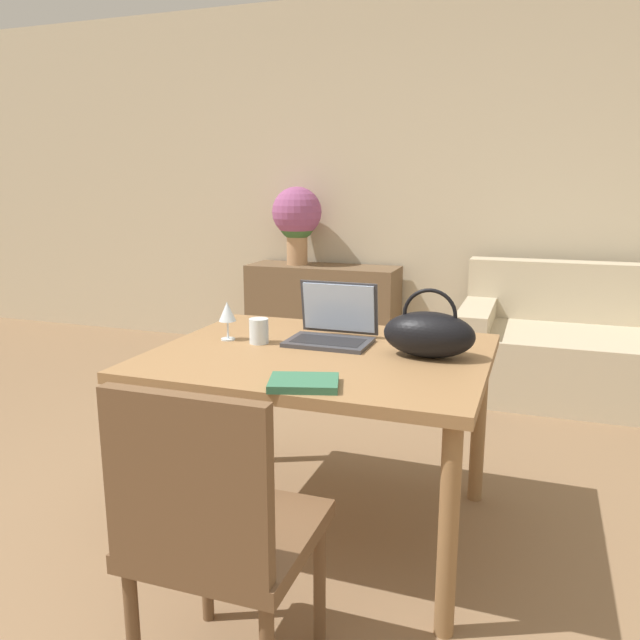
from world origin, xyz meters
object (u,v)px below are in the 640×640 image
(laptop, at_px, (334,326))
(drinking_glass, at_px, (259,331))
(handbag, at_px, (429,334))
(chair, at_px, (215,526))
(wine_glass, at_px, (227,313))
(flower_vase, at_px, (297,217))
(couch, at_px, (580,352))

(laptop, height_order, drinking_glass, laptop)
(laptop, distance_m, handbag, 0.41)
(chair, bearing_deg, wine_glass, 115.19)
(wine_glass, distance_m, handbag, 0.80)
(chair, distance_m, handbag, 1.05)
(drinking_glass, height_order, flower_vase, flower_vase)
(chair, distance_m, flower_vase, 3.51)
(drinking_glass, bearing_deg, handbag, 2.06)
(couch, relative_size, wine_glass, 9.64)
(flower_vase, bearing_deg, drinking_glass, -71.80)
(laptop, height_order, handbag, handbag)
(laptop, distance_m, flower_vase, 2.49)
(drinking_glass, relative_size, handbag, 0.30)
(couch, bearing_deg, laptop, -118.46)
(laptop, xyz_separation_m, flower_vase, (-1.04, 2.24, 0.29))
(drinking_glass, relative_size, wine_glass, 0.63)
(chair, bearing_deg, laptop, 91.70)
(wine_glass, xyz_separation_m, handbag, (0.80, 0.02, -0.02))
(laptop, bearing_deg, flower_vase, 114.99)
(flower_vase, bearing_deg, chair, -71.78)
(laptop, relative_size, wine_glass, 2.08)
(drinking_glass, bearing_deg, wine_glass, 176.88)
(couch, bearing_deg, chair, -108.61)
(laptop, xyz_separation_m, wine_glass, (-0.40, -0.13, 0.05))
(wine_glass, bearing_deg, drinking_glass, -3.12)
(couch, distance_m, wine_glass, 2.56)
(handbag, height_order, flower_vase, flower_vase)
(chair, xyz_separation_m, laptop, (-0.04, 1.05, 0.28))
(laptop, bearing_deg, chair, -87.88)
(handbag, bearing_deg, drinking_glass, -177.94)
(wine_glass, xyz_separation_m, flower_vase, (-0.64, 2.37, 0.25))
(chair, distance_m, couch, 3.13)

